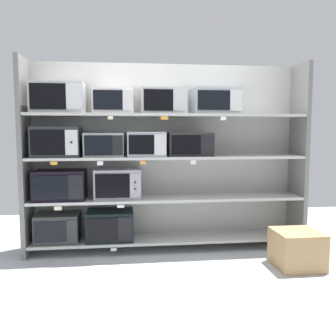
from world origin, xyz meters
TOP-DOWN VIEW (x-y plane):
  - ground at (0.00, -1.00)m, footprint 7.10×6.00m
  - back_panel at (0.00, 0.24)m, footprint 3.30×0.04m
  - upright_left at (-1.58, 0.00)m, footprint 0.05×0.45m
  - upright_right at (1.58, 0.00)m, footprint 0.05×0.45m
  - shelf_0 at (0.00, 0.00)m, footprint 3.10×0.45m
  - microwave_0 at (-1.25, -0.00)m, footprint 0.48×0.38m
  - microwave_1 at (-0.67, -0.00)m, footprint 0.53×0.41m
  - price_tag_0 at (-0.63, -0.23)m, footprint 0.06×0.00m
  - shelf_1 at (0.00, 0.00)m, footprint 3.10×0.45m
  - microwave_2 at (-1.21, -0.00)m, footprint 0.56×0.41m
  - microwave_3 at (-0.58, -0.00)m, footprint 0.52×0.35m
  - price_tag_1 at (-1.21, -0.23)m, footprint 0.08×0.00m
  - price_tag_2 at (-0.55, -0.23)m, footprint 0.08×0.00m
  - shelf_2 at (0.00, 0.00)m, footprint 3.10×0.45m
  - microwave_4 at (-1.24, -0.00)m, footprint 0.51×0.42m
  - microwave_5 at (-0.72, -0.00)m, footprint 0.44×0.37m
  - microwave_6 at (-0.25, -0.00)m, footprint 0.43×0.42m
  - microwave_7 at (0.25, -0.00)m, footprint 0.51×0.36m
  - price_tag_3 at (-1.23, -0.23)m, footprint 0.07×0.00m
  - price_tag_4 at (-0.76, -0.23)m, footprint 0.06×0.00m
  - price_tag_5 at (-0.30, -0.23)m, footprint 0.06×0.00m
  - price_tag_6 at (0.25, -0.23)m, footprint 0.06×0.00m
  - shelf_3 at (0.00, 0.00)m, footprint 3.10×0.45m
  - microwave_8 at (-1.21, -0.00)m, footprint 0.56×0.36m
  - microwave_9 at (-0.62, -0.00)m, footprint 0.44×0.39m
  - microwave_10 at (-0.05, -0.00)m, footprint 0.50×0.36m
  - microwave_11 at (0.56, -0.00)m, footprint 0.54×0.34m
  - price_tag_7 at (-0.64, -0.23)m, footprint 0.06×0.00m
  - price_tag_8 at (-0.07, -0.23)m, footprint 0.08×0.00m
  - price_tag_9 at (0.59, -0.23)m, footprint 0.06×0.00m
  - shipping_carton at (1.23, -0.74)m, footprint 0.45×0.45m

SIDE VIEW (x-z plane):
  - ground at x=0.00m, z-range -0.02..0.00m
  - price_tag_0 at x=-0.63m, z-range 0.07..0.10m
  - shelf_0 at x=0.00m, z-range 0.11..0.14m
  - shipping_carton at x=1.23m, z-range 0.00..0.37m
  - microwave_0 at x=-1.25m, z-range 0.14..0.45m
  - microwave_1 at x=-0.67m, z-range 0.14..0.47m
  - price_tag_1 at x=-1.21m, z-range 0.54..0.58m
  - price_tag_2 at x=-0.55m, z-range 0.55..0.58m
  - shelf_1 at x=0.00m, z-range 0.58..0.61m
  - microwave_2 at x=-1.21m, z-range 0.61..0.94m
  - microwave_3 at x=-0.58m, z-range 0.61..0.95m
  - price_tag_6 at x=0.25m, z-range 1.01..1.06m
  - price_tag_4 at x=-0.76m, z-range 1.01..1.06m
  - price_tag_5 at x=-0.30m, z-range 1.02..1.06m
  - price_tag_3 at x=-1.23m, z-range 1.02..1.06m
  - shelf_2 at x=0.00m, z-range 1.06..1.09m
  - back_panel at x=0.00m, z-range 0.00..2.17m
  - upright_left at x=-1.58m, z-range 0.00..2.17m
  - upright_right at x=1.58m, z-range 0.00..2.17m
  - microwave_5 at x=-0.72m, z-range 1.09..1.36m
  - microwave_7 at x=0.25m, z-range 1.09..1.36m
  - microwave_6 at x=-0.25m, z-range 1.09..1.37m
  - microwave_4 at x=-1.24m, z-range 1.09..1.42m
  - price_tag_9 at x=0.59m, z-range 1.50..1.54m
  - price_tag_7 at x=-0.64m, z-range 1.50..1.54m
  - price_tag_8 at x=-0.07m, z-range 1.50..1.54m
  - shelf_3 at x=0.00m, z-range 1.54..1.57m
  - microwave_9 at x=-0.62m, z-range 1.57..1.84m
  - microwave_10 at x=-0.05m, z-range 1.57..1.85m
  - microwave_11 at x=0.56m, z-range 1.57..1.87m
  - microwave_8 at x=-1.21m, z-range 1.57..1.91m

